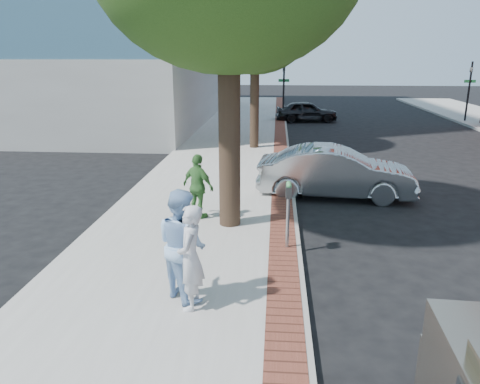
# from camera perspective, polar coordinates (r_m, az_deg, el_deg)

# --- Properties ---
(ground) EXTENTS (120.00, 120.00, 0.00)m
(ground) POSITION_cam_1_polar(r_m,az_deg,el_deg) (9.94, 1.16, -8.57)
(ground) COLOR black
(ground) RESTS_ON ground
(sidewalk) EXTENTS (5.00, 60.00, 0.15)m
(sidewalk) POSITION_cam_1_polar(r_m,az_deg,el_deg) (17.61, -2.18, 2.85)
(sidewalk) COLOR #9E9991
(sidewalk) RESTS_ON ground
(brick_strip) EXTENTS (0.60, 60.00, 0.01)m
(brick_strip) POSITION_cam_1_polar(r_m,az_deg,el_deg) (17.48, 5.01, 2.96)
(brick_strip) COLOR brown
(brick_strip) RESTS_ON sidewalk
(curb) EXTENTS (0.10, 60.00, 0.15)m
(curb) POSITION_cam_1_polar(r_m,az_deg,el_deg) (17.50, 6.15, 2.68)
(curb) COLOR gray
(curb) RESTS_ON ground
(office_base) EXTENTS (18.20, 22.20, 4.00)m
(office_base) POSITION_cam_1_polar(r_m,az_deg,el_deg) (33.89, -19.42, 11.78)
(office_base) COLOR gray
(office_base) RESTS_ON ground
(signal_near) EXTENTS (0.70, 0.15, 3.80)m
(signal_near) POSITION_cam_1_polar(r_m,az_deg,el_deg) (31.06, 5.35, 12.74)
(signal_near) COLOR black
(signal_near) RESTS_ON ground
(signal_far) EXTENTS (0.70, 0.15, 3.80)m
(signal_far) POSITION_cam_1_polar(r_m,az_deg,el_deg) (33.29, 26.16, 11.42)
(signal_far) COLOR black
(signal_far) RESTS_ON ground
(tree_far) EXTENTS (4.80, 4.80, 7.14)m
(tree_far) POSITION_cam_1_polar(r_m,az_deg,el_deg) (21.05, 1.86, 19.39)
(tree_far) COLOR black
(tree_far) RESTS_ON sidewalk
(parking_meter) EXTENTS (0.12, 0.32, 1.47)m
(parking_meter) POSITION_cam_1_polar(r_m,az_deg,el_deg) (9.99, 5.91, -1.13)
(parking_meter) COLOR gray
(parking_meter) RESTS_ON sidewalk
(person_gray) EXTENTS (0.45, 0.66, 1.77)m
(person_gray) POSITION_cam_1_polar(r_m,az_deg,el_deg) (7.69, -6.07, -7.97)
(person_gray) COLOR silver
(person_gray) RESTS_ON sidewalk
(person_officer) EXTENTS (1.18, 1.18, 1.93)m
(person_officer) POSITION_cam_1_polar(r_m,az_deg,el_deg) (8.02, -7.10, -6.32)
(person_officer) COLOR #93B9E3
(person_officer) RESTS_ON sidewalk
(person_green) EXTENTS (1.04, 0.88, 1.67)m
(person_green) POSITION_cam_1_polar(r_m,az_deg,el_deg) (11.91, -5.12, 0.68)
(person_green) COLOR #44813B
(person_green) RESTS_ON sidewalk
(sedan_silver) EXTENTS (4.80, 2.02, 1.54)m
(sedan_silver) POSITION_cam_1_polar(r_m,az_deg,el_deg) (14.47, 11.58, 2.36)
(sedan_silver) COLOR #A3A6A9
(sedan_silver) RESTS_ON ground
(bg_car) EXTENTS (4.10, 2.01, 1.35)m
(bg_car) POSITION_cam_1_polar(r_m,az_deg,el_deg) (31.00, 8.11, 9.71)
(bg_car) COLOR black
(bg_car) RESTS_ON ground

